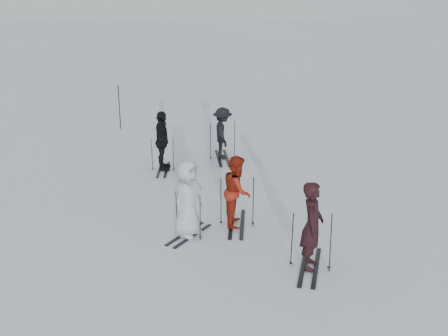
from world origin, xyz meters
The scene contains 12 objects.
ground centered at (0.00, 0.00, 0.00)m, with size 120.00×120.00×0.00m, color silver.
skier_near_dark centered at (2.00, -2.61, 0.99)m, with size 0.72×0.47×1.97m, color black.
skier_red centered at (0.38, -0.48, 0.91)m, with size 0.88×0.69×1.81m, color maroon.
skier_grey centered at (-0.80, -1.13, 0.96)m, with size 0.94×0.61×1.92m, color #ACB1B5.
skier_uphill_left centered at (-2.06, 3.52, 0.96)m, with size 1.13×0.47×1.92m, color black.
skier_uphill_far centered at (-0.17, 4.74, 0.88)m, with size 1.14×0.65×1.76m, color black.
skis_near_dark centered at (2.00, -2.61, 0.67)m, with size 0.98×1.85×1.35m, color black, non-canonical shape.
skis_red centered at (0.38, -0.48, 0.66)m, with size 0.96×1.82×1.33m, color black, non-canonical shape.
skis_grey centered at (-0.80, -1.13, 0.57)m, with size 0.83×1.57×1.15m, color black, non-canonical shape.
skis_uphill_left centered at (-2.06, 3.52, 0.56)m, with size 0.81×1.54×1.12m, color black, non-canonical shape.
skis_uphill_far centered at (-0.17, 4.74, 0.67)m, with size 0.98×1.85×1.35m, color black, non-canonical shape.
piste_marker centered at (-4.46, 8.39, 0.90)m, with size 0.04×0.04×1.80m, color black.
Camera 1 is at (0.48, -13.49, 6.21)m, focal length 45.00 mm.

